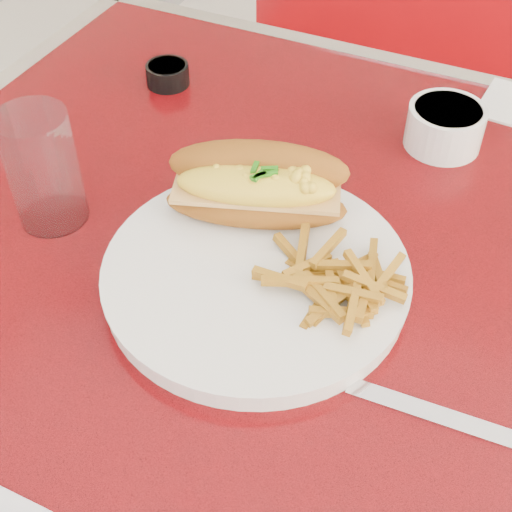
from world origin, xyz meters
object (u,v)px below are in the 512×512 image
at_px(booth_bench_far, 467,178).
at_px(sauce_cup_left, 168,73).
at_px(diner_table, 368,349).
at_px(dinner_plate, 256,275).
at_px(gravy_ramekin, 445,126).
at_px(knife, 504,436).
at_px(mac_hoagie, 257,186).
at_px(water_tumbler, 43,169).
at_px(fork, 289,214).

xyz_separation_m(booth_bench_far, sauce_cup_left, (-0.38, -0.61, 0.50)).
bearing_deg(diner_table, booth_bench_far, 90.00).
relative_size(dinner_plate, gravy_ramekin, 3.49).
height_order(diner_table, knife, knife).
height_order(booth_bench_far, dinner_plate, booth_bench_far).
bearing_deg(mac_hoagie, water_tumbler, -178.06).
height_order(booth_bench_far, water_tumbler, water_tumbler).
bearing_deg(knife, sauce_cup_left, 143.12).
relative_size(sauce_cup_left, knife, 0.27).
height_order(fork, sauce_cup_left, sauce_cup_left).
bearing_deg(water_tumbler, dinner_plate, 0.40).
xyz_separation_m(mac_hoagie, sauce_cup_left, (-0.24, 0.22, -0.04)).
distance_m(water_tumbler, knife, 0.53).
height_order(diner_table, dinner_plate, dinner_plate).
relative_size(fork, gravy_ramekin, 1.37).
bearing_deg(mac_hoagie, diner_table, -12.93).
relative_size(mac_hoagie, knife, 0.91).
height_order(dinner_plate, sauce_cup_left, sauce_cup_left).
bearing_deg(gravy_ramekin, dinner_plate, -109.31).
distance_m(diner_table, booth_bench_far, 0.87).
distance_m(diner_table, fork, 0.21).
distance_m(mac_hoagie, sauce_cup_left, 0.32).
bearing_deg(booth_bench_far, dinner_plate, -96.81).
bearing_deg(gravy_ramekin, sauce_cup_left, -176.76).
bearing_deg(booth_bench_far, diner_table, -90.00).
xyz_separation_m(booth_bench_far, water_tumbler, (-0.36, -0.91, 0.55)).
height_order(water_tumbler, knife, water_tumbler).
bearing_deg(fork, mac_hoagie, 85.81).
bearing_deg(water_tumbler, fork, 20.30).
relative_size(dinner_plate, mac_hoagie, 1.86).
distance_m(booth_bench_far, gravy_ramekin, 0.78).
xyz_separation_m(mac_hoagie, water_tumbler, (-0.21, -0.08, 0.01)).
distance_m(booth_bench_far, fork, 0.96).
distance_m(booth_bench_far, dinner_plate, 1.04).
distance_m(gravy_ramekin, sauce_cup_left, 0.39).
bearing_deg(water_tumbler, diner_table, 14.95).
xyz_separation_m(diner_table, knife, (0.16, -0.17, 0.16)).
height_order(booth_bench_far, fork, booth_bench_far).
height_order(mac_hoagie, water_tumbler, water_tumbler).
height_order(dinner_plate, fork, same).
distance_m(dinner_plate, water_tumbler, 0.26).
bearing_deg(diner_table, fork, -177.90).
bearing_deg(fork, gravy_ramekin, -48.49).
relative_size(mac_hoagie, sauce_cup_left, 3.40).
bearing_deg(fork, dinner_plate, 159.84).
height_order(diner_table, fork, fork).
xyz_separation_m(booth_bench_far, fork, (-0.11, -0.81, 0.51)).
distance_m(dinner_plate, fork, 0.09).
relative_size(booth_bench_far, knife, 5.09).
bearing_deg(sauce_cup_left, dinner_plate, -47.11).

